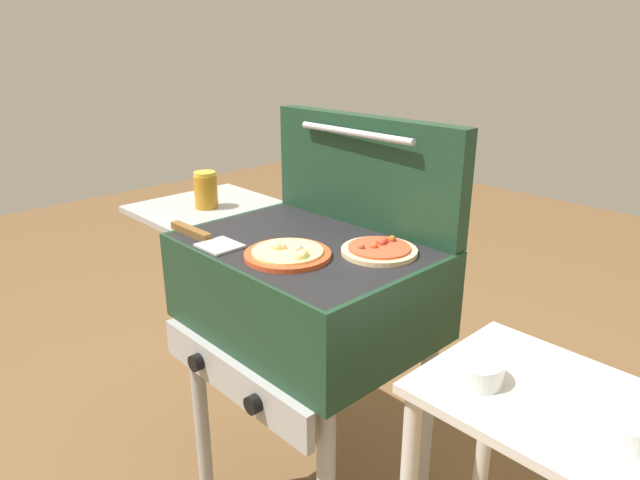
{
  "coord_description": "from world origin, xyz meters",
  "views": [
    {
      "loc": [
        1.01,
        -0.91,
        1.4
      ],
      "look_at": [
        0.05,
        0.0,
        0.92
      ],
      "focal_mm": 31.9,
      "sensor_mm": 36.0,
      "label": 1
    }
  ],
  "objects_px": {
    "spatula": "(202,237)",
    "topping_bowl_far": "(476,371)",
    "pizza_cheese": "(288,254)",
    "sauce_jar": "(206,190)",
    "grill": "(302,292)",
    "pizza_pepperoni": "(379,250)",
    "topping_bowl_near": "(628,428)"
  },
  "relations": [
    {
      "from": "pizza_cheese",
      "to": "topping_bowl_far",
      "type": "height_order",
      "value": "pizza_cheese"
    },
    {
      "from": "grill",
      "to": "sauce_jar",
      "type": "distance_m",
      "value": 0.47
    },
    {
      "from": "pizza_cheese",
      "to": "topping_bowl_near",
      "type": "distance_m",
      "value": 0.77
    },
    {
      "from": "sauce_jar",
      "to": "topping_bowl_far",
      "type": "distance_m",
      "value": 0.99
    },
    {
      "from": "pizza_pepperoni",
      "to": "sauce_jar",
      "type": "height_order",
      "value": "sauce_jar"
    },
    {
      "from": "pizza_cheese",
      "to": "spatula",
      "type": "bearing_deg",
      "value": -161.86
    },
    {
      "from": "pizza_cheese",
      "to": "spatula",
      "type": "xyz_separation_m",
      "value": [
        -0.25,
        -0.08,
        -0.0
      ]
    },
    {
      "from": "spatula",
      "to": "topping_bowl_far",
      "type": "xyz_separation_m",
      "value": [
        0.74,
        0.12,
        -0.11
      ]
    },
    {
      "from": "pizza_cheese",
      "to": "sauce_jar",
      "type": "xyz_separation_m",
      "value": [
        -0.48,
        0.09,
        0.05
      ]
    },
    {
      "from": "pizza_pepperoni",
      "to": "topping_bowl_far",
      "type": "bearing_deg",
      "value": -20.37
    },
    {
      "from": "pizza_pepperoni",
      "to": "pizza_cheese",
      "type": "xyz_separation_m",
      "value": [
        -0.13,
        -0.18,
        0.0
      ]
    },
    {
      "from": "pizza_pepperoni",
      "to": "spatula",
      "type": "height_order",
      "value": "pizza_pepperoni"
    },
    {
      "from": "grill",
      "to": "sauce_jar",
      "type": "relative_size",
      "value": 8.59
    },
    {
      "from": "topping_bowl_near",
      "to": "grill",
      "type": "bearing_deg",
      "value": 178.75
    },
    {
      "from": "pizza_cheese",
      "to": "sauce_jar",
      "type": "relative_size",
      "value": 1.86
    },
    {
      "from": "grill",
      "to": "spatula",
      "type": "distance_m",
      "value": 0.3
    },
    {
      "from": "pizza_pepperoni",
      "to": "spatula",
      "type": "distance_m",
      "value": 0.46
    },
    {
      "from": "sauce_jar",
      "to": "pizza_pepperoni",
      "type": "bearing_deg",
      "value": 8.51
    },
    {
      "from": "pizza_pepperoni",
      "to": "topping_bowl_near",
      "type": "height_order",
      "value": "pizza_pepperoni"
    },
    {
      "from": "sauce_jar",
      "to": "spatula",
      "type": "xyz_separation_m",
      "value": [
        0.24,
        -0.17,
        -0.05
      ]
    },
    {
      "from": "grill",
      "to": "pizza_pepperoni",
      "type": "relative_size",
      "value": 5.19
    },
    {
      "from": "spatula",
      "to": "pizza_cheese",
      "type": "bearing_deg",
      "value": 18.14
    },
    {
      "from": "topping_bowl_far",
      "to": "sauce_jar",
      "type": "bearing_deg",
      "value": 177.5
    },
    {
      "from": "spatula",
      "to": "topping_bowl_near",
      "type": "relative_size",
      "value": 2.4
    },
    {
      "from": "sauce_jar",
      "to": "spatula",
      "type": "relative_size",
      "value": 0.43
    },
    {
      "from": "pizza_pepperoni",
      "to": "sauce_jar",
      "type": "distance_m",
      "value": 0.62
    },
    {
      "from": "spatula",
      "to": "topping_bowl_far",
      "type": "relative_size",
      "value": 2.48
    },
    {
      "from": "topping_bowl_near",
      "to": "topping_bowl_far",
      "type": "bearing_deg",
      "value": -172.43
    },
    {
      "from": "pizza_pepperoni",
      "to": "sauce_jar",
      "type": "xyz_separation_m",
      "value": [
        -0.62,
        -0.09,
        0.05
      ]
    },
    {
      "from": "spatula",
      "to": "topping_bowl_far",
      "type": "height_order",
      "value": "spatula"
    },
    {
      "from": "grill",
      "to": "pizza_cheese",
      "type": "bearing_deg",
      "value": -57.79
    },
    {
      "from": "pizza_cheese",
      "to": "spatula",
      "type": "relative_size",
      "value": 0.8
    }
  ]
}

